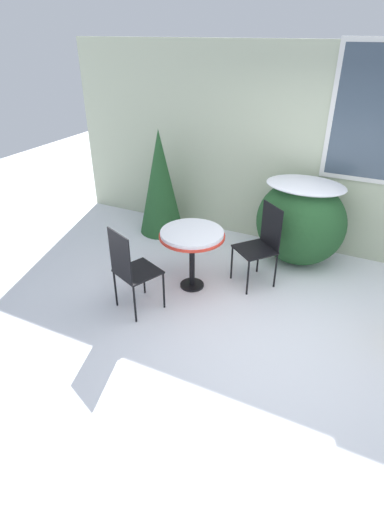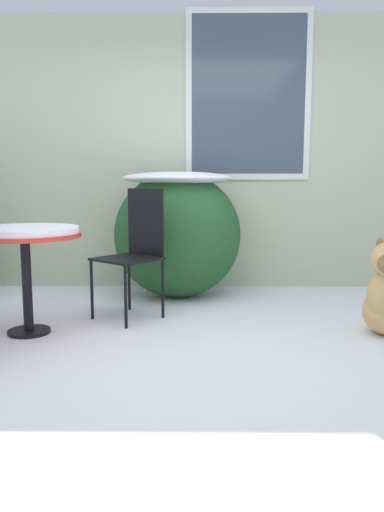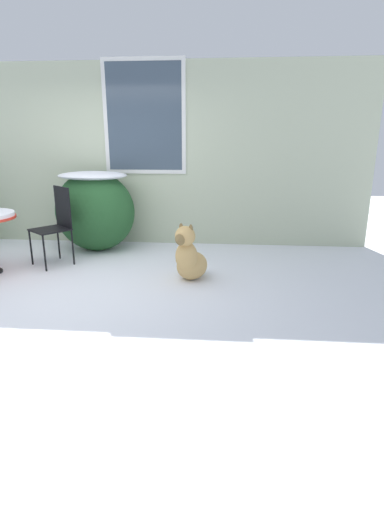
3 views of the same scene
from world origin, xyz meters
TOP-DOWN VIEW (x-y plane):
  - ground_plane at (0.00, 0.00)m, footprint 16.00×16.00m
  - house_wall at (0.04, 2.20)m, footprint 8.00×0.10m
  - shrub_left at (-0.15, 1.66)m, footprint 1.19×0.87m
  - patio_chair_near_table at (-0.46, 0.95)m, footprint 0.61×0.61m
  - dog at (1.38, 0.43)m, footprint 0.50×0.62m

SIDE VIEW (x-z plane):
  - ground_plane at x=0.00m, z-range 0.00..0.00m
  - dog at x=1.38m, z-range -0.08..0.63m
  - patio_chair_near_table at x=-0.46m, z-range 0.05..1.09m
  - shrub_left at x=-0.15m, z-range 0.04..1.22m
  - house_wall at x=0.04m, z-range 0.02..2.81m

